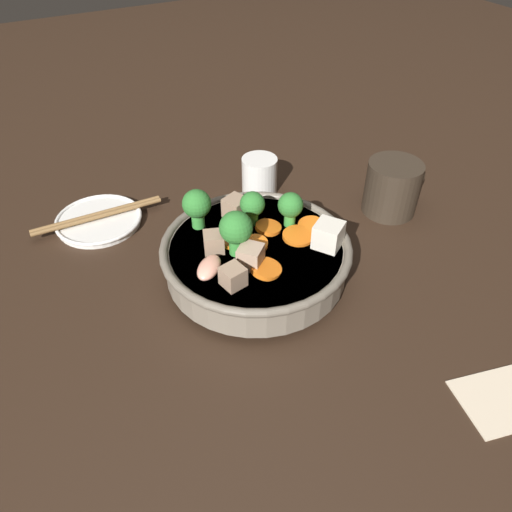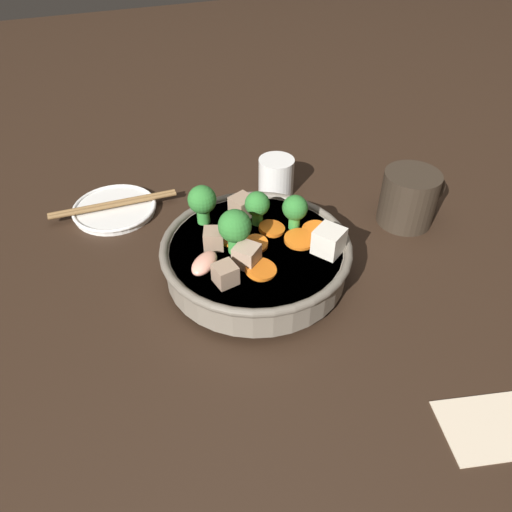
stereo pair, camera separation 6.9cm
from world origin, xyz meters
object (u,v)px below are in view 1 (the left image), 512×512
at_px(stirfry_bowl, 255,253).
at_px(chopsticks_pair, 98,215).
at_px(side_saucer, 99,220).
at_px(dark_mug, 393,187).
at_px(tea_cup, 259,175).

xyz_separation_m(stirfry_bowl, chopsticks_pair, (-0.16, 0.23, -0.02)).
relative_size(stirfry_bowl, side_saucer, 1.90).
distance_m(side_saucer, dark_mug, 0.48).
bearing_deg(stirfry_bowl, chopsticks_pair, 125.61).
distance_m(stirfry_bowl, tea_cup, 0.22).
bearing_deg(stirfry_bowl, tea_cup, 59.92).
relative_size(dark_mug, chopsticks_pair, 0.54).
xyz_separation_m(side_saucer, tea_cup, (0.27, -0.04, 0.03)).
xyz_separation_m(stirfry_bowl, side_saucer, (-0.16, 0.23, -0.03)).
xyz_separation_m(tea_cup, dark_mug, (0.16, -0.15, 0.01)).
relative_size(side_saucer, dark_mug, 1.23).
bearing_deg(dark_mug, chopsticks_pair, 156.44).
relative_size(stirfry_bowl, chopsticks_pair, 1.26).
xyz_separation_m(side_saucer, dark_mug, (0.44, -0.19, 0.04)).
xyz_separation_m(dark_mug, chopsticks_pair, (-0.44, 0.19, -0.03)).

